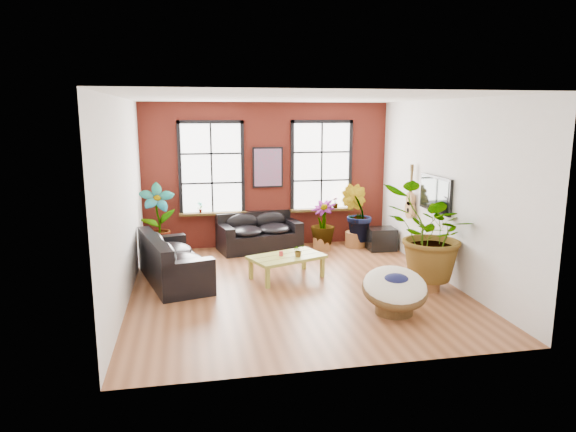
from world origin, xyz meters
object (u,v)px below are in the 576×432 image
object	(u,v)px
sofa_left	(171,261)
coffee_table	(287,258)
sofa_back	(259,233)
papasan_chair	(395,289)

from	to	relation	value
sofa_left	coffee_table	bearing A→B (deg)	-109.59
sofa_back	coffee_table	bearing A→B (deg)	-95.61
papasan_chair	coffee_table	bearing A→B (deg)	132.49
sofa_back	papasan_chair	distance (m)	4.77
sofa_back	sofa_left	distance (m)	2.93
coffee_table	papasan_chair	size ratio (longest dim) A/B	1.31
sofa_back	coffee_table	world-z (taller)	sofa_back
sofa_left	papasan_chair	bearing A→B (deg)	-137.54
sofa_left	coffee_table	distance (m)	2.26
coffee_table	sofa_left	bearing A→B (deg)	153.51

